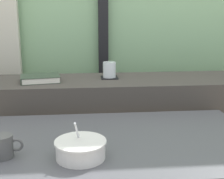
# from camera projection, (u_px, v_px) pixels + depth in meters

# --- Properties ---
(window_divider_post) EXTENTS (0.07, 0.05, 2.60)m
(window_divider_post) POSITION_uv_depth(u_px,v_px,m) (103.00, 0.00, 2.29)
(window_divider_post) COLOR black
(window_divider_post) RESTS_ON ground
(dark_console_ledge) EXTENTS (2.80, 0.39, 0.85)m
(dark_console_ledge) POSITION_uv_depth(u_px,v_px,m) (105.00, 146.00, 2.01)
(dark_console_ledge) COLOR #423D38
(dark_console_ledge) RESTS_ON ground
(breakfast_table) EXTENTS (1.16, 0.69, 0.72)m
(breakfast_table) POSITION_uv_depth(u_px,v_px,m) (118.00, 164.00, 1.38)
(breakfast_table) COLOR #414145
(breakfast_table) RESTS_ON ground
(coaster_square) EXTENTS (0.10, 0.10, 0.00)m
(coaster_square) POSITION_uv_depth(u_px,v_px,m) (109.00, 78.00, 1.94)
(coaster_square) COLOR black
(coaster_square) RESTS_ON dark_console_ledge
(juice_glass) EXTENTS (0.08, 0.08, 0.09)m
(juice_glass) POSITION_uv_depth(u_px,v_px,m) (109.00, 70.00, 1.93)
(juice_glass) COLOR white
(juice_glass) RESTS_ON coaster_square
(closed_book) EXTENTS (0.24, 0.18, 0.04)m
(closed_book) POSITION_uv_depth(u_px,v_px,m) (40.00, 79.00, 1.84)
(closed_book) COLOR #334233
(closed_book) RESTS_ON dark_console_ledge
(soup_bowl) EXTENTS (0.19, 0.19, 0.15)m
(soup_bowl) POSITION_uv_depth(u_px,v_px,m) (81.00, 149.00, 1.18)
(soup_bowl) COLOR silver
(soup_bowl) RESTS_ON breakfast_table
(ceramic_mug) EXTENTS (0.11, 0.08, 0.08)m
(ceramic_mug) POSITION_uv_depth(u_px,v_px,m) (3.00, 146.00, 1.18)
(ceramic_mug) COLOR #4C4C4C
(ceramic_mug) RESTS_ON breakfast_table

